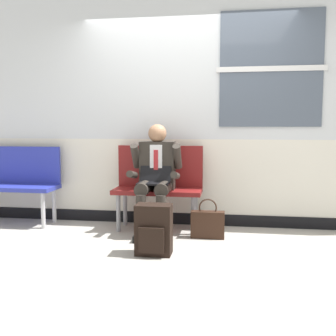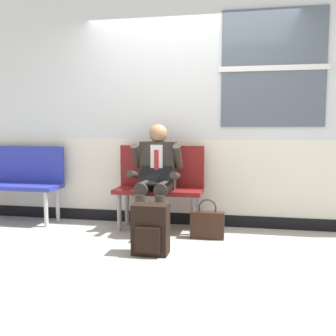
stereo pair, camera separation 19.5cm
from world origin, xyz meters
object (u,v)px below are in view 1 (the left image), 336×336
at_px(backpack, 154,230).
at_px(handbag, 208,224).
at_px(bench_empty, 17,179).
at_px(person_seated, 156,175).
at_px(bench_with_person, 159,182).

xyz_separation_m(backpack, handbag, (0.47, 0.63, -0.08)).
height_order(bench_empty, person_seated, person_seated).
height_order(person_seated, backpack, person_seated).
xyz_separation_m(bench_with_person, handbag, (0.60, -0.34, -0.40)).
bearing_deg(bench_empty, handbag, -8.09).
height_order(bench_with_person, bench_empty, bench_with_person).
relative_size(bench_with_person, bench_empty, 0.96).
relative_size(person_seated, backpack, 2.57).
bearing_deg(bench_empty, bench_with_person, 0.06).
distance_m(bench_with_person, bench_empty, 1.80).
bearing_deg(backpack, bench_with_person, 97.25).
bearing_deg(handbag, backpack, -126.91).
height_order(bench_with_person, person_seated, person_seated).
bearing_deg(bench_empty, backpack, -26.79).
bearing_deg(bench_with_person, backpack, -82.75).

